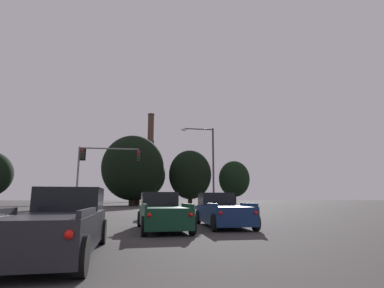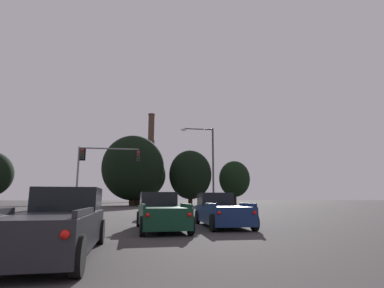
# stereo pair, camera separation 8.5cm
# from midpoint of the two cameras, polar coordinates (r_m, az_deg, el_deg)

# --- Properties ---
(pickup_truck_right_lane_second) EXTENTS (2.26, 5.53, 1.82)m
(pickup_truck_right_lane_second) POSITION_cam_midpoint_polar(r_m,az_deg,el_deg) (16.76, 5.65, -12.63)
(pickup_truck_right_lane_second) COLOR navy
(pickup_truck_right_lane_second) RESTS_ON ground_plane
(pickup_truck_center_lane_second) EXTENTS (2.42, 5.58, 1.82)m
(pickup_truck_center_lane_second) POSITION_cam_midpoint_polar(r_m,az_deg,el_deg) (15.06, -5.82, -12.88)
(pickup_truck_center_lane_second) COLOR #0F3823
(pickup_truck_center_lane_second) RESTS_ON ground_plane
(pickup_truck_left_lane_third) EXTENTS (2.36, 5.57, 1.82)m
(pickup_truck_left_lane_third) POSITION_cam_midpoint_polar(r_m,az_deg,el_deg) (9.05, -24.14, -13.75)
(pickup_truck_left_lane_third) COLOR #232328
(pickup_truck_left_lane_third) RESTS_ON ground_plane
(sedan_center_lane_front) EXTENTS (2.07, 4.74, 1.43)m
(sedan_center_lane_front) POSITION_cam_midpoint_polar(r_m,az_deg,el_deg) (23.13, -6.71, -12.31)
(sedan_center_lane_front) COLOR navy
(sedan_center_lane_front) RESTS_ON ground_plane
(traffic_light_overhead_left) EXTENTS (6.04, 0.50, 6.35)m
(traffic_light_overhead_left) POSITION_cam_midpoint_polar(r_m,az_deg,el_deg) (29.91, -17.12, -3.40)
(traffic_light_overhead_left) COLOR slate
(traffic_light_overhead_left) RESTS_ON ground_plane
(street_lamp) EXTENTS (3.66, 0.36, 9.16)m
(street_lamp) POSITION_cam_midpoint_polar(r_m,az_deg,el_deg) (32.51, 3.14, -3.04)
(street_lamp) COLOR #38383A
(street_lamp) RESTS_ON ground_plane
(smokestack) EXTENTS (7.36, 7.36, 48.11)m
(smokestack) POSITION_cam_midpoint_polar(r_m,az_deg,el_deg) (163.93, -7.93, -4.19)
(smokestack) COLOR #3C2B22
(smokestack) RESTS_ON ground_plane
(treeline_center_left) EXTENTS (12.90, 11.61, 14.69)m
(treeline_center_left) POSITION_cam_midpoint_polar(r_m,az_deg,el_deg) (64.06, -11.09, -4.44)
(treeline_center_left) COLOR black
(treeline_center_left) RESTS_ON ground_plane
(treeline_far_left) EXTENTS (12.76, 11.48, 12.50)m
(treeline_far_left) POSITION_cam_midpoint_polar(r_m,az_deg,el_deg) (70.64, -10.22, -5.87)
(treeline_far_left) COLOR black
(treeline_far_left) RESTS_ON ground_plane
(treeline_center_right) EXTENTS (9.54, 8.58, 12.34)m
(treeline_center_right) POSITION_cam_midpoint_polar(r_m,az_deg,el_deg) (67.62, -0.28, -5.84)
(treeline_center_right) COLOR black
(treeline_center_right) RESTS_ON ground_plane
(treeline_left_mid) EXTENTS (7.16, 6.44, 10.19)m
(treeline_left_mid) POSITION_cam_midpoint_polar(r_m,az_deg,el_deg) (70.48, 8.13, -6.58)
(treeline_left_mid) COLOR black
(treeline_left_mid) RESTS_ON ground_plane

